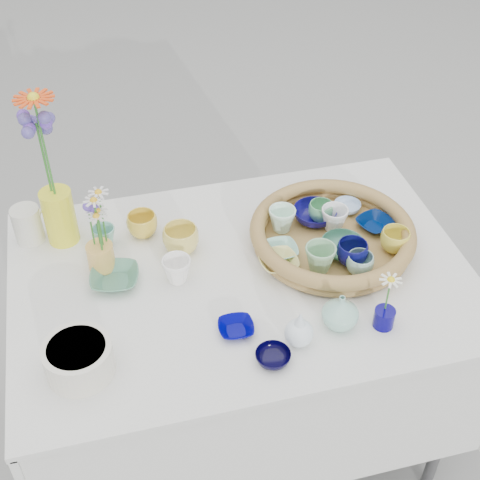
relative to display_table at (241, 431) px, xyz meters
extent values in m
plane|color=#989990|center=(0.00, 0.00, 0.00)|extent=(80.00, 80.00, 0.00)
imported|color=#0F0B5B|center=(0.26, 0.15, 0.80)|extent=(0.15, 0.15, 0.04)
imported|color=#00164D|center=(0.42, 0.08, 0.80)|extent=(0.13, 0.13, 0.02)
imported|color=yellow|center=(0.44, -0.03, 0.82)|extent=(0.10, 0.10, 0.07)
imported|color=#3D7D5E|center=(0.29, -0.01, 0.80)|extent=(0.16, 0.16, 0.04)
imported|color=#82B888|center=(0.20, -0.05, 0.82)|extent=(0.09, 0.09, 0.08)
imported|color=#8CCEBA|center=(0.12, 0.03, 0.80)|extent=(0.10, 0.10, 0.02)
imported|color=#D1FBE3|center=(0.16, 0.13, 0.82)|extent=(0.10, 0.10, 0.07)
imported|color=white|center=(0.30, 0.10, 0.82)|extent=(0.09, 0.09, 0.07)
imported|color=#9FBBDC|center=(0.37, 0.17, 0.80)|extent=(0.10, 0.10, 0.03)
imported|color=#0B0B4D|center=(0.30, -0.05, 0.82)|extent=(0.11, 0.11, 0.07)
imported|color=#DBD574|center=(0.10, -0.01, 0.80)|extent=(0.12, 0.12, 0.03)
imported|color=#8AB9AC|center=(0.31, -0.09, 0.81)|extent=(0.09, 0.09, 0.06)
imported|color=#5BAA72|center=(0.28, 0.15, 0.81)|extent=(0.09, 0.09, 0.06)
imported|color=gold|center=(-0.24, 0.23, 0.80)|extent=(0.12, 0.12, 0.07)
imported|color=#E4CF5D|center=(-0.14, 0.14, 0.81)|extent=(0.10, 0.10, 0.08)
imported|color=#498165|center=(-0.34, 0.05, 0.78)|extent=(0.16, 0.16, 0.03)
imported|color=white|center=(-0.18, 0.02, 0.80)|extent=(0.10, 0.10, 0.07)
imported|color=#00006A|center=(-0.07, -0.20, 0.78)|extent=(0.10, 0.10, 0.02)
imported|color=#71B8A5|center=(-0.35, 0.22, 0.80)|extent=(0.09, 0.09, 0.06)
imported|color=black|center=(0.00, -0.32, 0.78)|extent=(0.09, 0.09, 0.03)
imported|color=#91CBB6|center=(0.19, -0.24, 0.81)|extent=(0.11, 0.11, 0.10)
cylinder|color=#06015E|center=(0.30, -0.27, 0.79)|extent=(0.06, 0.06, 0.05)
cylinder|color=yellow|center=(-0.47, 0.27, 0.85)|extent=(0.10, 0.10, 0.17)
cylinder|color=#E1AC4E|center=(-0.37, 0.12, 0.81)|extent=(0.09, 0.09, 0.08)
camera|label=1|loc=(-0.34, -1.30, 2.04)|focal=50.00mm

